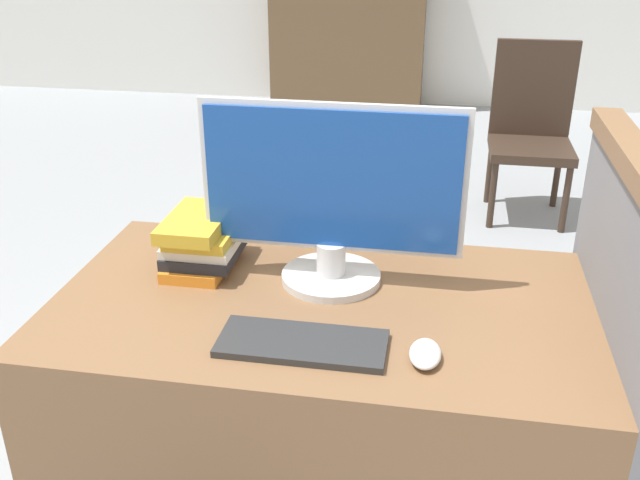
# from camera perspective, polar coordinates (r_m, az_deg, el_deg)

# --- Properties ---
(desk) EXTENTS (1.26, 0.73, 0.75)m
(desk) POSITION_cam_1_polar(r_m,az_deg,el_deg) (1.89, 0.09, -14.74)
(desk) COLOR brown
(desk) RESTS_ON ground_plane
(carrel_divider) EXTENTS (0.07, 0.78, 1.13)m
(carrel_divider) POSITION_cam_1_polar(r_m,az_deg,el_deg) (1.82, 21.37, -10.63)
(carrel_divider) COLOR slate
(carrel_divider) RESTS_ON ground_plane
(monitor) EXTENTS (0.62, 0.24, 0.44)m
(monitor) POSITION_cam_1_polar(r_m,az_deg,el_deg) (1.67, 0.95, 3.60)
(monitor) COLOR silver
(monitor) RESTS_ON desk
(keyboard) EXTENTS (0.35, 0.15, 0.02)m
(keyboard) POSITION_cam_1_polar(r_m,az_deg,el_deg) (1.50, -1.43, -8.27)
(keyboard) COLOR #2D2D2D
(keyboard) RESTS_ON desk
(mouse) EXTENTS (0.07, 0.11, 0.03)m
(mouse) POSITION_cam_1_polar(r_m,az_deg,el_deg) (1.47, 8.41, -8.99)
(mouse) COLOR silver
(mouse) RESTS_ON desk
(book_stack) EXTENTS (0.17, 0.26, 0.14)m
(book_stack) POSITION_cam_1_polar(r_m,az_deg,el_deg) (1.83, -9.39, -0.08)
(book_stack) COLOR orange
(book_stack) RESTS_ON desk
(far_chair) EXTENTS (0.44, 0.44, 0.95)m
(far_chair) POSITION_cam_1_polar(r_m,az_deg,el_deg) (4.13, 16.55, 8.79)
(far_chair) COLOR #38281E
(far_chair) RESTS_ON ground_plane
(bookshelf_far) EXTENTS (1.30, 0.32, 1.78)m
(bookshelf_far) POSITION_cam_1_polar(r_m,az_deg,el_deg) (6.27, 2.24, 18.56)
(bookshelf_far) COLOR brown
(bookshelf_far) RESTS_ON ground_plane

